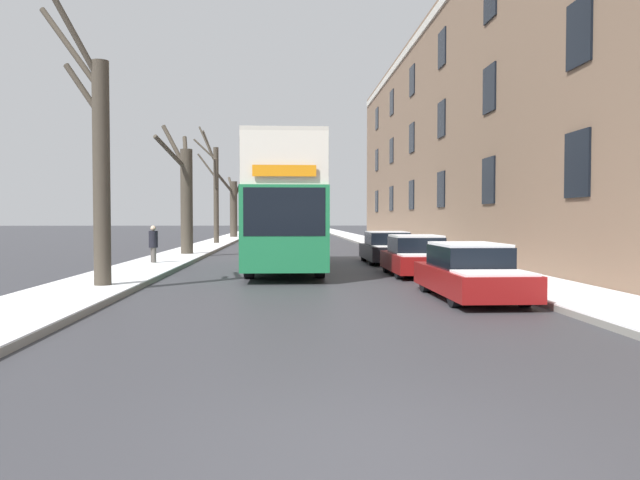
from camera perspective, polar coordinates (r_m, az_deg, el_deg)
name	(u,v)px	position (r m, az deg, el deg)	size (l,w,h in m)	color
ground_plane	(388,458)	(5.21, 6.28, -19.19)	(320.00, 320.00, 0.00)	#38383D
sidewalk_left	(230,238)	(58.04, -8.27, 0.18)	(2.48, 130.00, 0.16)	gray
sidewalk_right	(356,238)	(58.20, 3.32, 0.21)	(2.48, 130.00, 0.16)	gray
terrace_facade_right	(504,135)	(37.17, 16.50, 9.20)	(9.10, 49.86, 13.20)	#7A604C
bare_tree_left_0	(98,160)	(17.10, -19.64, 6.87)	(2.02, 1.56, 7.78)	#423A30
bare_tree_left_1	(185,196)	(31.20, -12.22, 3.96)	(1.67, 2.80, 6.55)	#423A30
bare_tree_left_2	(215,188)	(44.58, -9.60, 4.67)	(1.92, 4.26, 8.47)	#423A30
bare_tree_left_3	(233,205)	(59.07, -7.93, 3.15)	(2.95, 4.29, 6.65)	#423A30
double_decker_bus	(284,201)	(22.72, -3.28, 3.60)	(2.58, 10.50, 4.48)	#1E7A47
parked_car_0	(470,273)	(15.03, 13.56, -2.93)	(1.72, 4.58, 1.30)	maroon
parked_car_1	(416,257)	(20.77, 8.81, -1.53)	(1.81, 3.94, 1.33)	maroon
parked_car_2	(387,248)	(26.49, 6.17, -0.75)	(1.89, 4.31, 1.33)	black
pedestrian_left_sidewalk	(153,244)	(25.15, -14.99, -0.37)	(0.35, 0.35, 1.60)	#4C4742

